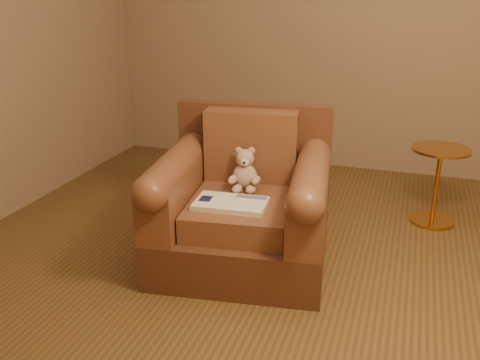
% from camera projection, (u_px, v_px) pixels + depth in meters
% --- Properties ---
extents(floor, '(4.00, 4.00, 0.00)m').
position_uv_depth(floor, '(276.00, 272.00, 3.04)').
color(floor, brown).
rests_on(floor, ground).
extents(armchair, '(1.06, 1.02, 0.86)m').
position_uv_depth(armchair, '(244.00, 206.00, 3.10)').
color(armchair, '#522D1B').
rests_on(armchair, floor).
extents(teddy_bear, '(0.18, 0.21, 0.25)m').
position_uv_depth(teddy_bear, '(245.00, 173.00, 3.11)').
color(teddy_bear, tan).
rests_on(teddy_bear, armchair).
extents(guidebook, '(0.40, 0.26, 0.03)m').
position_uv_depth(guidebook, '(231.00, 204.00, 2.89)').
color(guidebook, beige).
rests_on(guidebook, armchair).
extents(side_table, '(0.38, 0.38, 0.53)m').
position_uv_depth(side_table, '(437.00, 183.00, 3.58)').
color(side_table, '#CB8537').
rests_on(side_table, floor).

